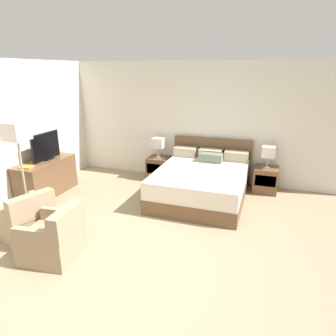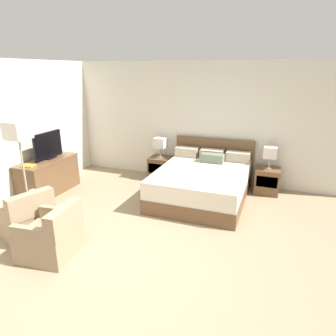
{
  "view_description": "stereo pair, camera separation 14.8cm",
  "coord_description": "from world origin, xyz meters",
  "px_view_note": "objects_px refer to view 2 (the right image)",
  "views": [
    {
      "loc": [
        1.62,
        -2.93,
        2.46
      ],
      "look_at": [
        -0.08,
        1.98,
        0.75
      ],
      "focal_mm": 32.0,
      "sensor_mm": 36.0,
      "label": 1
    },
    {
      "loc": [
        1.76,
        -2.88,
        2.46
      ],
      "look_at": [
        -0.08,
        1.98,
        0.75
      ],
      "focal_mm": 32.0,
      "sensor_mm": 36.0,
      "label": 2
    }
  ],
  "objects_px": {
    "nightstand_right": "(267,181)",
    "bed": "(202,182)",
    "dresser": "(49,176)",
    "table_lamp_left": "(160,143)",
    "floor_lamp": "(18,137)",
    "armchair_companion": "(52,237)",
    "table_lamp_right": "(270,153)",
    "tv": "(48,146)",
    "nightstand_left": "(160,168)",
    "book_red_cover": "(28,166)",
    "armchair_by_window": "(26,218)"
  },
  "relations": [
    {
      "from": "nightstand_left",
      "to": "armchair_by_window",
      "type": "xyz_separation_m",
      "value": [
        -0.98,
        -3.09,
        0.02
      ]
    },
    {
      "from": "table_lamp_left",
      "to": "book_red_cover",
      "type": "relative_size",
      "value": 1.97
    },
    {
      "from": "dresser",
      "to": "armchair_companion",
      "type": "bearing_deg",
      "value": -47.78
    },
    {
      "from": "tv",
      "to": "armchair_companion",
      "type": "bearing_deg",
      "value": -49.24
    },
    {
      "from": "floor_lamp",
      "to": "armchair_companion",
      "type": "bearing_deg",
      "value": -33.86
    },
    {
      "from": "nightstand_left",
      "to": "armchair_by_window",
      "type": "distance_m",
      "value": 3.24
    },
    {
      "from": "tv",
      "to": "table_lamp_left",
      "type": "bearing_deg",
      "value": 39.17
    },
    {
      "from": "table_lamp_right",
      "to": "floor_lamp",
      "type": "bearing_deg",
      "value": -146.22
    },
    {
      "from": "table_lamp_left",
      "to": "dresser",
      "type": "relative_size",
      "value": 0.35
    },
    {
      "from": "nightstand_left",
      "to": "dresser",
      "type": "xyz_separation_m",
      "value": [
        -1.86,
        -1.6,
        0.11
      ]
    },
    {
      "from": "floor_lamp",
      "to": "tv",
      "type": "bearing_deg",
      "value": 110.84
    },
    {
      "from": "book_red_cover",
      "to": "armchair_companion",
      "type": "height_order",
      "value": "armchair_companion"
    },
    {
      "from": "book_red_cover",
      "to": "armchair_by_window",
      "type": "bearing_deg",
      "value": -49.04
    },
    {
      "from": "tv",
      "to": "armchair_by_window",
      "type": "height_order",
      "value": "tv"
    },
    {
      "from": "nightstand_right",
      "to": "armchair_by_window",
      "type": "relative_size",
      "value": 0.6
    },
    {
      "from": "nightstand_right",
      "to": "floor_lamp",
      "type": "height_order",
      "value": "floor_lamp"
    },
    {
      "from": "table_lamp_right",
      "to": "book_red_cover",
      "type": "height_order",
      "value": "table_lamp_right"
    },
    {
      "from": "bed",
      "to": "armchair_companion",
      "type": "distance_m",
      "value": 3.0
    },
    {
      "from": "table_lamp_right",
      "to": "armchair_companion",
      "type": "distance_m",
      "value": 4.33
    },
    {
      "from": "dresser",
      "to": "tv",
      "type": "height_order",
      "value": "tv"
    },
    {
      "from": "table_lamp_left",
      "to": "floor_lamp",
      "type": "xyz_separation_m",
      "value": [
        -1.45,
        -2.57,
        0.55
      ]
    },
    {
      "from": "table_lamp_left",
      "to": "table_lamp_right",
      "type": "xyz_separation_m",
      "value": [
        2.4,
        0.0,
        0.0
      ]
    },
    {
      "from": "table_lamp_left",
      "to": "armchair_by_window",
      "type": "relative_size",
      "value": 0.53
    },
    {
      "from": "dresser",
      "to": "floor_lamp",
      "type": "xyz_separation_m",
      "value": [
        0.41,
        -0.97,
        1.05
      ]
    },
    {
      "from": "nightstand_right",
      "to": "armchair_companion",
      "type": "bearing_deg",
      "value": -127.87
    },
    {
      "from": "table_lamp_left",
      "to": "book_red_cover",
      "type": "xyz_separation_m",
      "value": [
        -1.85,
        -2.09,
        -0.13
      ]
    },
    {
      "from": "nightstand_left",
      "to": "table_lamp_right",
      "type": "bearing_deg",
      "value": 0.03
    },
    {
      "from": "armchair_companion",
      "to": "tv",
      "type": "bearing_deg",
      "value": 130.76
    },
    {
      "from": "nightstand_left",
      "to": "table_lamp_left",
      "type": "height_order",
      "value": "table_lamp_left"
    },
    {
      "from": "bed",
      "to": "floor_lamp",
      "type": "bearing_deg",
      "value": -145.42
    },
    {
      "from": "table_lamp_left",
      "to": "tv",
      "type": "bearing_deg",
      "value": -140.83
    },
    {
      "from": "table_lamp_right",
      "to": "armchair_companion",
      "type": "relative_size",
      "value": 0.6
    },
    {
      "from": "bed",
      "to": "table_lamp_right",
      "type": "relative_size",
      "value": 4.6
    },
    {
      "from": "dresser",
      "to": "armchair_by_window",
      "type": "xyz_separation_m",
      "value": [
        0.87,
        -1.49,
        -0.09
      ]
    },
    {
      "from": "armchair_companion",
      "to": "dresser",
      "type": "bearing_deg",
      "value": 132.22
    },
    {
      "from": "armchair_by_window",
      "to": "armchair_companion",
      "type": "bearing_deg",
      "value": -21.69
    },
    {
      "from": "bed",
      "to": "tv",
      "type": "relative_size",
      "value": 2.79
    },
    {
      "from": "table_lamp_right",
      "to": "nightstand_left",
      "type": "bearing_deg",
      "value": -179.97
    },
    {
      "from": "nightstand_left",
      "to": "armchair_companion",
      "type": "distance_m",
      "value": 3.39
    },
    {
      "from": "book_red_cover",
      "to": "floor_lamp",
      "type": "bearing_deg",
      "value": -50.19
    },
    {
      "from": "bed",
      "to": "nightstand_right",
      "type": "distance_m",
      "value": 1.41
    },
    {
      "from": "dresser",
      "to": "table_lamp_left",
      "type": "bearing_deg",
      "value": 40.78
    },
    {
      "from": "bed",
      "to": "nightstand_left",
      "type": "relative_size",
      "value": 4.03
    },
    {
      "from": "nightstand_left",
      "to": "tv",
      "type": "relative_size",
      "value": 0.69
    },
    {
      "from": "dresser",
      "to": "table_lamp_right",
      "type": "bearing_deg",
      "value": 20.61
    },
    {
      "from": "dresser",
      "to": "tv",
      "type": "xyz_separation_m",
      "value": [
        0.0,
        0.09,
        0.61
      ]
    },
    {
      "from": "armchair_by_window",
      "to": "bed",
      "type": "bearing_deg",
      "value": 47.02
    },
    {
      "from": "nightstand_left",
      "to": "book_red_cover",
      "type": "bearing_deg",
      "value": -131.66
    },
    {
      "from": "armchair_by_window",
      "to": "floor_lamp",
      "type": "bearing_deg",
      "value": 132.01
    },
    {
      "from": "nightstand_right",
      "to": "bed",
      "type": "bearing_deg",
      "value": -148.09
    }
  ]
}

